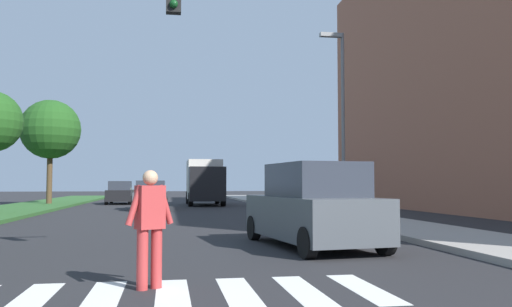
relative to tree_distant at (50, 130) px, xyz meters
name	(u,v)px	position (x,y,z in m)	size (l,w,h in m)	color
ground_plane	(161,211)	(7.43, -7.64, -5.08)	(140.00, 140.00, 0.00)	#262628
crosswalk	(138,296)	(7.43, -29.82, -5.07)	(6.75, 2.20, 0.01)	silver
tree_distant	(50,130)	(0.00, 0.00, 0.00)	(3.95, 3.95, 6.93)	#4C3823
sidewalk_right	(310,210)	(15.31, -9.64, -5.00)	(3.00, 64.00, 0.15)	#9E9991
street_lamp_right	(341,107)	(14.72, -16.57, -0.48)	(1.02, 0.24, 7.50)	slate
pedestrian_performer	(150,223)	(7.55, -29.36, -4.15)	(0.70, 0.43, 1.69)	#B23333
suv_crossing	(313,207)	(11.18, -24.95, -4.15)	(2.51, 4.81, 1.97)	#474C51
sedan_midblock	(151,196)	(6.86, -6.45, -4.31)	(1.87, 4.37, 1.64)	#474C51
sedan_distant	(120,193)	(4.40, 2.42, -4.31)	(1.83, 4.49, 1.65)	black
sedan_far_horizon	(151,190)	(6.22, 15.42, -4.29)	(2.00, 4.36, 1.70)	gray
truck_box_delivery	(205,181)	(10.30, -0.52, -3.44)	(2.40, 6.20, 3.10)	black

